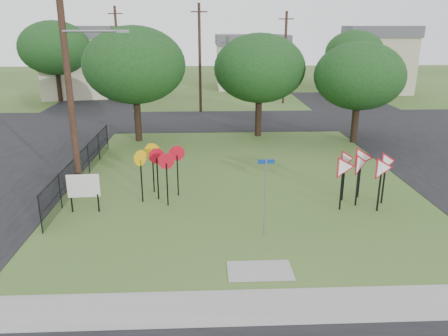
# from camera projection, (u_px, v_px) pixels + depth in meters

# --- Properties ---
(ground) EXTENTS (140.00, 140.00, 0.00)m
(ground) POSITION_uv_depth(u_px,v_px,m) (252.00, 236.00, 15.74)
(ground) COLOR #385921
(sidewalk) EXTENTS (30.00, 1.60, 0.02)m
(sidewalk) POSITION_uv_depth(u_px,v_px,m) (268.00, 306.00, 11.75)
(sidewalk) COLOR gray
(sidewalk) RESTS_ON ground
(street_left) EXTENTS (8.00, 50.00, 0.02)m
(street_left) POSITION_uv_depth(u_px,v_px,m) (23.00, 159.00, 24.73)
(street_left) COLOR black
(street_left) RESTS_ON ground
(street_right) EXTENTS (8.00, 50.00, 0.02)m
(street_right) POSITION_uv_depth(u_px,v_px,m) (436.00, 154.00, 25.74)
(street_right) COLOR black
(street_right) RESTS_ON ground
(street_far) EXTENTS (60.00, 8.00, 0.02)m
(street_far) POSITION_uv_depth(u_px,v_px,m) (225.00, 121.00, 34.73)
(street_far) COLOR black
(street_far) RESTS_ON ground
(curb_pad) EXTENTS (2.00, 1.20, 0.02)m
(curb_pad) POSITION_uv_depth(u_px,v_px,m) (260.00, 271.00, 13.46)
(curb_pad) COLOR gray
(curb_pad) RESTS_ON ground
(street_name_sign) EXTENTS (0.58, 0.06, 2.82)m
(street_name_sign) POSITION_uv_depth(u_px,v_px,m) (265.00, 192.00, 15.39)
(street_name_sign) COLOR gray
(street_name_sign) RESTS_ON ground
(stop_sign_cluster) EXTENTS (2.09, 1.70, 2.31)m
(stop_sign_cluster) POSITION_uv_depth(u_px,v_px,m) (159.00, 161.00, 18.58)
(stop_sign_cluster) COLOR black
(stop_sign_cluster) RESTS_ON ground
(yield_sign_cluster) EXTENTS (2.97, 1.68, 2.35)m
(yield_sign_cluster) POSITION_uv_depth(u_px,v_px,m) (363.00, 165.00, 17.96)
(yield_sign_cluster) COLOR black
(yield_sign_cluster) RESTS_ON ground
(info_board) EXTENTS (1.28, 0.12, 1.60)m
(info_board) POSITION_uv_depth(u_px,v_px,m) (83.00, 187.00, 17.44)
(info_board) COLOR black
(info_board) RESTS_ON ground
(utility_pole_main) EXTENTS (3.55, 0.33, 10.00)m
(utility_pole_main) POSITION_uv_depth(u_px,v_px,m) (69.00, 76.00, 18.09)
(utility_pole_main) COLOR #3A251B
(utility_pole_main) RESTS_ON ground
(far_pole_a) EXTENTS (1.40, 0.24, 9.00)m
(far_pole_a) POSITION_uv_depth(u_px,v_px,m) (200.00, 58.00, 37.02)
(far_pole_a) COLOR #3A251B
(far_pole_a) RESTS_ON ground
(far_pole_b) EXTENTS (1.40, 0.24, 8.50)m
(far_pole_b) POSITION_uv_depth(u_px,v_px,m) (285.00, 57.00, 41.23)
(far_pole_b) COLOR #3A251B
(far_pole_b) RESTS_ON ground
(far_pole_c) EXTENTS (1.40, 0.24, 9.00)m
(far_pole_c) POSITION_uv_depth(u_px,v_px,m) (118.00, 54.00, 42.38)
(far_pole_c) COLOR #3A251B
(far_pole_c) RESTS_ON ground
(fence_run) EXTENTS (0.05, 11.55, 1.50)m
(fence_run) POSITION_uv_depth(u_px,v_px,m) (82.00, 165.00, 21.11)
(fence_run) COLOR black
(fence_run) RESTS_ON ground
(house_left) EXTENTS (10.58, 8.88, 7.20)m
(house_left) POSITION_uv_depth(u_px,v_px,m) (88.00, 61.00, 46.30)
(house_left) COLOR beige
(house_left) RESTS_ON ground
(house_mid) EXTENTS (8.40, 8.40, 6.20)m
(house_mid) POSITION_uv_depth(u_px,v_px,m) (251.00, 61.00, 52.92)
(house_mid) COLOR beige
(house_mid) RESTS_ON ground
(house_right) EXTENTS (8.30, 8.30, 7.20)m
(house_right) POSITION_uv_depth(u_px,v_px,m) (377.00, 59.00, 49.55)
(house_right) COLOR beige
(house_right) RESTS_ON ground
(tree_near_left) EXTENTS (6.40, 6.40, 7.27)m
(tree_near_left) POSITION_uv_depth(u_px,v_px,m) (134.00, 65.00, 27.27)
(tree_near_left) COLOR black
(tree_near_left) RESTS_ON ground
(tree_near_mid) EXTENTS (6.00, 6.00, 6.80)m
(tree_near_mid) POSITION_uv_depth(u_px,v_px,m) (260.00, 68.00, 28.66)
(tree_near_mid) COLOR black
(tree_near_mid) RESTS_ON ground
(tree_near_right) EXTENTS (5.60, 5.60, 6.33)m
(tree_near_right) POSITION_uv_depth(u_px,v_px,m) (359.00, 76.00, 27.11)
(tree_near_right) COLOR black
(tree_near_right) RESTS_ON ground
(tree_far_left) EXTENTS (6.80, 6.80, 7.73)m
(tree_far_left) POSITION_uv_depth(u_px,v_px,m) (55.00, 48.00, 41.95)
(tree_far_left) COLOR black
(tree_far_left) RESTS_ON ground
(tree_far_right) EXTENTS (6.00, 6.00, 6.80)m
(tree_far_right) POSITION_uv_depth(u_px,v_px,m) (354.00, 53.00, 45.31)
(tree_far_right) COLOR black
(tree_far_right) RESTS_ON ground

